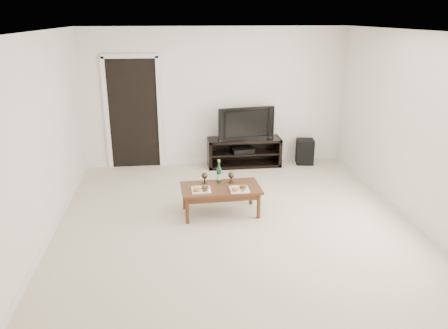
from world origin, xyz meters
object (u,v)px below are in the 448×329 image
Objects in this scene: media_console at (244,152)px; television at (245,122)px; coffee_table at (221,200)px; subwoofer at (305,151)px.

television is at bearing 0.00° from media_console.
media_console is 1.22× the size of coffee_table.
coffee_table is (-0.70, -2.09, -0.07)m from media_console.
coffee_table is at bearing -117.40° from television.
television is (0.00, 0.00, 0.59)m from media_console.
television is at bearing -171.12° from subwoofer.
subwoofer is at bearing -0.21° from media_console.
coffee_table is at bearing -123.42° from subwoofer.
television is 2.30m from coffee_table.
television is 1.36m from subwoofer.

